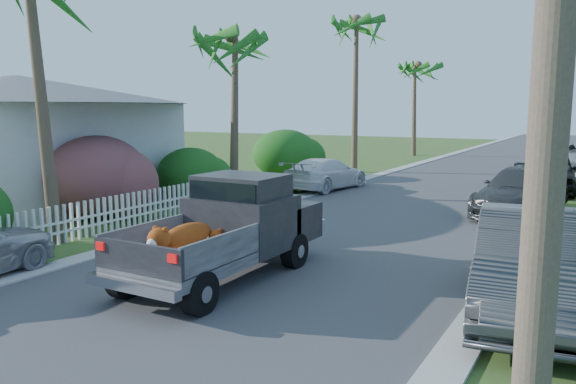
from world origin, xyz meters
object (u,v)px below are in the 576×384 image
Objects in this scene: pickup_truck at (234,227)px; parked_car_rn at (534,264)px; palm_l_b at (233,36)px; house_left at (19,144)px; parked_car_lf at (326,174)px; parked_car_rm at (522,192)px; parked_car_rf at (550,172)px; palm_l_d at (416,66)px; palm_l_c at (357,22)px.

parked_car_rn is (5.63, 0.64, -0.17)m from pickup_truck.
pickup_truck is 11.92m from palm_l_b.
house_left is at bearing 162.90° from pickup_truck.
parked_car_lf is 6.81m from palm_l_b.
parked_car_rm is 11.78m from palm_l_b.
parked_car_rn is at bearing 6.50° from pickup_truck.
palm_l_b is (-6.17, 8.80, 5.14)m from pickup_truck.
palm_l_d reaches higher than parked_car_rf.
pickup_truck is 12.66m from parked_car_lf.
palm_l_d is (-2.08, 18.73, 5.78)m from parked_car_lf.
palm_l_c is 17.54m from house_left.
palm_l_d is 0.86× the size of house_left.
house_left reaches higher than parked_car_rf.
palm_l_b is at bearing -166.14° from parked_car_rm.
parked_car_lf is (-3.79, 12.07, -0.35)m from pickup_truck.
palm_l_d reaches higher than house_left.
parked_car_rf is 18.92m from palm_l_d.
parked_car_rn is at bearing -34.68° from palm_l_b.
parked_car_rn is 22.38m from palm_l_c.
palm_l_d is 28.11m from house_left.
palm_l_c reaches higher than house_left.
palm_l_b is 10.19m from palm_l_c.
house_left is (-6.50, -27.00, -4.32)m from palm_l_d.
pickup_truck is 1.05× the size of parked_car_rf.
parked_car_rn is at bearing -9.97° from house_left.
pickup_truck is 1.12× the size of parked_car_lf.
parked_car_rm is at bearing -64.07° from palm_l_d.
palm_l_c reaches higher than parked_car_lf.
parked_car_rn is at bearing -58.80° from palm_l_c.
pickup_truck is 1.00× the size of parked_car_rn.
pickup_truck is 0.57× the size of house_left.
palm_l_b is (-11.80, 8.16, 5.30)m from parked_car_rn.
palm_l_b is 0.80× the size of palm_l_c.
house_left is (-18.00, 3.16, 1.28)m from parked_car_rn.
parked_car_rm is 14.85m from palm_l_c.
palm_l_c reaches higher than parked_car_rm.
pickup_truck is at bearing 178.71° from parked_car_rn.
parked_car_rm is at bearing 6.72° from palm_l_b.
pickup_truck is at bearing -74.06° from palm_l_c.
parked_car_lf is (-8.02, 2.04, -0.09)m from parked_car_rm.
parked_car_rn is 15.42m from parked_car_rf.
house_left is at bearing -152.30° from parked_car_rm.
parked_car_rm is 23.79m from palm_l_d.
palm_l_c is (-11.00, 18.16, 7.07)m from parked_car_rn.
palm_l_d is at bearing 92.39° from palm_l_c.
palm_l_c is at bearing -70.16° from parked_car_lf.
parked_car_rn reaches higher than parked_car_lf.
house_left is (-16.60, -6.23, 1.37)m from parked_car_rm.
palm_l_b is at bearing 125.02° from pickup_truck.
parked_car_rn is 14.81m from parked_car_lf.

